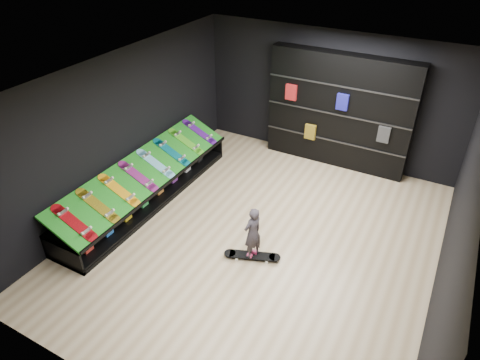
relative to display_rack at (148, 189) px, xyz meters
The scene contains 19 objects.
floor 2.56m from the display_rack, ahead, with size 6.00×7.00×0.01m, color #C9B187.
ceiling 3.75m from the display_rack, ahead, with size 6.00×7.00×0.01m, color white.
wall_back 4.51m from the display_rack, 53.92° to the left, with size 6.00×0.02×3.00m, color black.
wall_front 4.51m from the display_rack, 53.92° to the right, with size 6.00×0.02×3.00m, color black.
wall_left 1.33m from the display_rack, behind, with size 0.02×7.00×3.00m, color black.
wall_right 5.69m from the display_rack, ahead, with size 0.02×7.00×3.00m, color black.
display_rack is the anchor object (origin of this frame).
turf_ramp 0.46m from the display_rack, ahead, with size 1.00×4.50×0.04m, color #126C11.
back_shelving 4.50m from the display_rack, 49.26° to the left, with size 3.23×0.38×2.58m, color black.
floor_skateboard 2.76m from the display_rack, 11.51° to the right, with size 0.98×0.22×0.09m, color black, non-canonical shape.
child 2.75m from the display_rack, 11.51° to the right, with size 0.22×0.16×0.59m, color black.
display_board_0 1.96m from the display_rack, 88.11° to the right, with size 0.98×0.22×0.09m, color red, non-canonical shape.
display_board_1 1.44m from the display_rack, 87.36° to the right, with size 0.98×0.22×0.09m, color yellow, non-canonical shape.
display_board_2 0.95m from the display_rack, 85.60° to the right, with size 0.98×0.22×0.09m, color orange, non-canonical shape.
display_board_3 0.56m from the display_rack, 77.00° to the right, with size 0.98×0.22×0.09m, color #2626BF, non-canonical shape.
display_board_4 0.56m from the display_rack, 77.00° to the left, with size 0.98×0.22×0.09m, color #0CB2E5, non-canonical shape.
display_board_5 0.95m from the display_rack, 85.60° to the left, with size 0.98×0.22×0.09m, color #0C8C99, non-canonical shape.
display_board_6 1.44m from the display_rack, 87.36° to the left, with size 0.98×0.22×0.09m, color green, non-canonical shape.
display_board_7 1.96m from the display_rack, 88.11° to the left, with size 0.98×0.22×0.09m, color purple, non-canonical shape.
Camera 1 is at (2.57, -5.46, 5.19)m, focal length 32.00 mm.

